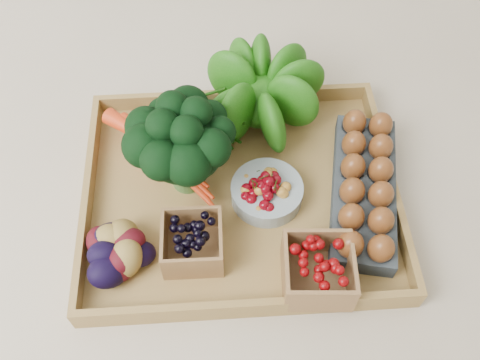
{
  "coord_description": "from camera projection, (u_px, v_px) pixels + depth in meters",
  "views": [
    {
      "loc": [
        -0.03,
        -0.51,
        0.83
      ],
      "look_at": [
        0.0,
        0.0,
        0.06
      ],
      "focal_mm": 40.0,
      "sensor_mm": 36.0,
      "label": 1
    }
  ],
  "objects": [
    {
      "name": "tray",
      "position": [
        240.0,
        196.0,
        0.97
      ],
      "size": [
        0.55,
        0.45,
        0.01
      ],
      "primitive_type": "cube",
      "color": "#A78346",
      "rests_on": "ground"
    },
    {
      "name": "punnet_raspberry",
      "position": [
        318.0,
        270.0,
        0.84
      ],
      "size": [
        0.12,
        0.12,
        0.07
      ],
      "primitive_type": "cube",
      "rotation": [
        0.0,
        0.0,
        -0.06
      ],
      "color": "#680406",
      "rests_on": "tray"
    },
    {
      "name": "lettuce",
      "position": [
        261.0,
        89.0,
        1.0
      ],
      "size": [
        0.16,
        0.16,
        0.16
      ],
      "primitive_type": "sphere",
      "color": "#12510C",
      "rests_on": "tray"
    },
    {
      "name": "egg_carton",
      "position": [
        363.0,
        190.0,
        0.95
      ],
      "size": [
        0.17,
        0.32,
        0.04
      ],
      "primitive_type": "cube",
      "rotation": [
        0.0,
        0.0,
        -0.21
      ],
      "color": "#384147",
      "rests_on": "tray"
    },
    {
      "name": "ground",
      "position": [
        240.0,
        198.0,
        0.98
      ],
      "size": [
        4.0,
        4.0,
        0.0
      ],
      "primitive_type": "plane",
      "color": "beige",
      "rests_on": "ground"
    },
    {
      "name": "cherry_bowl",
      "position": [
        267.0,
        192.0,
        0.95
      ],
      "size": [
        0.13,
        0.13,
        0.03
      ],
      "primitive_type": "cylinder",
      "color": "#8C9EA5",
      "rests_on": "tray"
    },
    {
      "name": "broccoli",
      "position": [
        185.0,
        158.0,
        0.92
      ],
      "size": [
        0.19,
        0.19,
        0.15
      ],
      "primitive_type": null,
      "color": "black",
      "rests_on": "tray"
    },
    {
      "name": "carrots",
      "position": [
        167.0,
        155.0,
        0.98
      ],
      "size": [
        0.22,
        0.16,
        0.05
      ],
      "primitive_type": null,
      "color": "red",
      "rests_on": "tray"
    },
    {
      "name": "punnet_blackberry",
      "position": [
        193.0,
        243.0,
        0.87
      ],
      "size": [
        0.1,
        0.1,
        0.07
      ],
      "primitive_type": "cube",
      "rotation": [
        0.0,
        0.0,
        -0.01
      ],
      "color": "black",
      "rests_on": "tray"
    },
    {
      "name": "potatoes",
      "position": [
        116.0,
        247.0,
        0.86
      ],
      "size": [
        0.14,
        0.14,
        0.08
      ],
      "primitive_type": null,
      "color": "#3D0910",
      "rests_on": "tray"
    }
  ]
}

